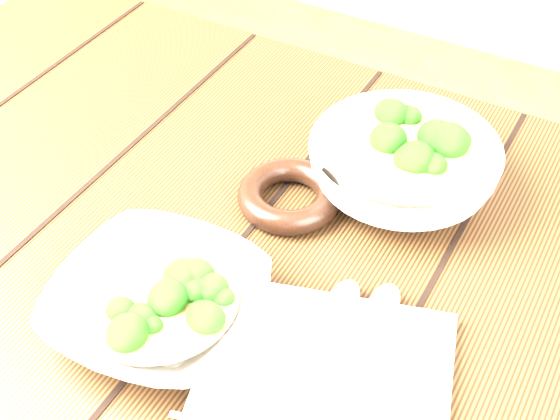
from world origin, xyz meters
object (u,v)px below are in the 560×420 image
Objects in this scene: table at (247,336)px; soup_bowl_front at (157,303)px; trivet at (290,195)px; napkin at (325,375)px; soup_bowl_back at (403,166)px.

soup_bowl_front reaches higher than table.
table is 0.18m from soup_bowl_front.
soup_bowl_front is at bearing -107.54° from table.
napkin is at bearing -53.59° from trivet.
soup_bowl_back reaches higher than soup_bowl_front.
napkin reaches higher than table.
soup_bowl_back is at bearing 39.77° from trivet.
soup_bowl_front is 1.82× the size of trivet.
trivet is at bearing -140.23° from soup_bowl_back.
trivet reaches higher than napkin.
soup_bowl_back is 0.27m from napkin.
table is 0.17m from trivet.
table is at bearing -89.11° from trivet.
trivet is at bearing 81.51° from soup_bowl_front.
soup_bowl_back reaches higher than trivet.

